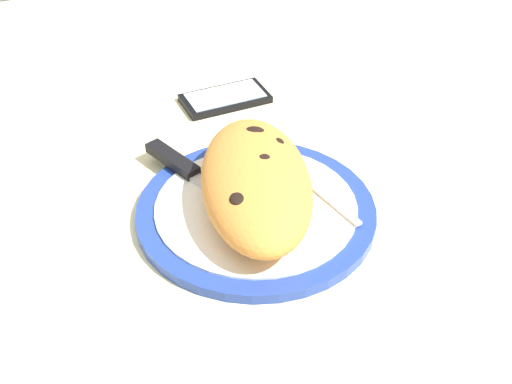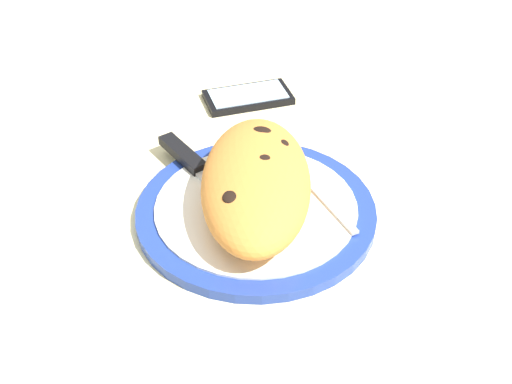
# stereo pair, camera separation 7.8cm
# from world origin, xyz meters

# --- Properties ---
(ground_plane) EXTENTS (1.50, 1.50, 0.03)m
(ground_plane) POSITION_xyz_m (0.00, 0.00, -0.01)
(ground_plane) COLOR beige
(plate) EXTENTS (0.28, 0.28, 0.02)m
(plate) POSITION_xyz_m (0.00, 0.00, 0.01)
(plate) COLOR #233D99
(plate) RESTS_ON ground_plane
(calzone) EXTENTS (0.27, 0.18, 0.07)m
(calzone) POSITION_xyz_m (0.00, 0.00, 0.05)
(calzone) COLOR orange
(calzone) RESTS_ON plate
(fork) EXTENTS (0.16, 0.05, 0.00)m
(fork) POSITION_xyz_m (0.02, -0.07, 0.02)
(fork) COLOR silver
(fork) RESTS_ON plate
(knife) EXTENTS (0.21, 0.10, 0.01)m
(knife) POSITION_xyz_m (0.09, 0.05, 0.02)
(knife) COLOR silver
(knife) RESTS_ON plate
(smartphone) EXTENTS (0.07, 0.13, 0.01)m
(smartphone) POSITION_xyz_m (0.26, -0.05, 0.01)
(smartphone) COLOR black
(smartphone) RESTS_ON ground_plane
(water_glass) EXTENTS (0.08, 0.08, 0.08)m
(water_glass) POSITION_xyz_m (0.03, 0.27, 0.04)
(water_glass) COLOR silver
(water_glass) RESTS_ON ground_plane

